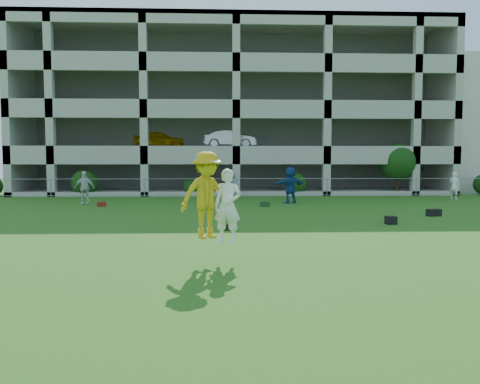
{
  "coord_description": "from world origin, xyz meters",
  "views": [
    {
      "loc": [
        -1.02,
        -11.59,
        2.42
      ],
      "look_at": [
        -0.42,
        3.0,
        1.4
      ],
      "focal_mm": 35.0,
      "sensor_mm": 36.0,
      "label": 1
    }
  ],
  "objects_px": {
    "bystander_d": "(290,185)",
    "bystander_e": "(454,186)",
    "bystander_c": "(232,185)",
    "parking_garage": "(233,116)",
    "crate_d": "(391,220)",
    "bystander_b": "(84,188)",
    "frisbee_contest": "(211,197)"
  },
  "relations": [
    {
      "from": "bystander_d",
      "to": "bystander_c",
      "type": "bearing_deg",
      "value": -76.69
    },
    {
      "from": "bystander_d",
      "to": "frisbee_contest",
      "type": "height_order",
      "value": "frisbee_contest"
    },
    {
      "from": "bystander_b",
      "to": "frisbee_contest",
      "type": "relative_size",
      "value": 0.84
    },
    {
      "from": "bystander_e",
      "to": "parking_garage",
      "type": "distance_m",
      "value": 18.28
    },
    {
      "from": "bystander_d",
      "to": "parking_garage",
      "type": "height_order",
      "value": "parking_garage"
    },
    {
      "from": "crate_d",
      "to": "bystander_d",
      "type": "bearing_deg",
      "value": 106.53
    },
    {
      "from": "bystander_b",
      "to": "bystander_e",
      "type": "distance_m",
      "value": 21.58
    },
    {
      "from": "bystander_d",
      "to": "crate_d",
      "type": "height_order",
      "value": "bystander_d"
    },
    {
      "from": "bystander_c",
      "to": "parking_garage",
      "type": "height_order",
      "value": "parking_garage"
    },
    {
      "from": "parking_garage",
      "to": "bystander_e",
      "type": "bearing_deg",
      "value": -41.57
    },
    {
      "from": "crate_d",
      "to": "frisbee_contest",
      "type": "xyz_separation_m",
      "value": [
        -6.58,
        -6.3,
        1.4
      ]
    },
    {
      "from": "bystander_c",
      "to": "crate_d",
      "type": "distance_m",
      "value": 13.5
    },
    {
      "from": "bystander_c",
      "to": "frisbee_contest",
      "type": "distance_m",
      "value": 18.59
    },
    {
      "from": "crate_d",
      "to": "parking_garage",
      "type": "distance_m",
      "value": 23.57
    },
    {
      "from": "crate_d",
      "to": "parking_garage",
      "type": "bearing_deg",
      "value": 103.52
    },
    {
      "from": "bystander_d",
      "to": "parking_garage",
      "type": "distance_m",
      "value": 14.86
    },
    {
      "from": "bystander_d",
      "to": "bystander_b",
      "type": "bearing_deg",
      "value": -25.07
    },
    {
      "from": "frisbee_contest",
      "to": "parking_garage",
      "type": "xyz_separation_m",
      "value": [
        1.24,
        28.5,
        4.47
      ]
    },
    {
      "from": "bystander_d",
      "to": "frisbee_contest",
      "type": "bearing_deg",
      "value": 48.41
    },
    {
      "from": "bystander_c",
      "to": "crate_d",
      "type": "xyz_separation_m",
      "value": [
        5.63,
        -12.25,
        -0.68
      ]
    },
    {
      "from": "bystander_d",
      "to": "parking_garage",
      "type": "relative_size",
      "value": 0.07
    },
    {
      "from": "crate_d",
      "to": "bystander_e",
      "type": "bearing_deg",
      "value": 53.65
    },
    {
      "from": "bystander_c",
      "to": "bystander_d",
      "type": "relative_size",
      "value": 0.82
    },
    {
      "from": "bystander_e",
      "to": "crate_d",
      "type": "distance_m",
      "value": 13.14
    },
    {
      "from": "bystander_b",
      "to": "bystander_c",
      "type": "relative_size",
      "value": 1.08
    },
    {
      "from": "bystander_e",
      "to": "frisbee_contest",
      "type": "xyz_separation_m",
      "value": [
        -14.36,
        -16.87,
        0.71
      ]
    },
    {
      "from": "frisbee_contest",
      "to": "crate_d",
      "type": "bearing_deg",
      "value": 43.75
    },
    {
      "from": "bystander_b",
      "to": "bystander_e",
      "type": "bearing_deg",
      "value": 3.05
    },
    {
      "from": "bystander_d",
      "to": "bystander_e",
      "type": "distance_m",
      "value": 10.51
    },
    {
      "from": "bystander_c",
      "to": "parking_garage",
      "type": "distance_m",
      "value": 11.22
    },
    {
      "from": "bystander_d",
      "to": "bystander_e",
      "type": "relative_size",
      "value": 1.22
    },
    {
      "from": "bystander_e",
      "to": "frisbee_contest",
      "type": "bearing_deg",
      "value": 103.77
    }
  ]
}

